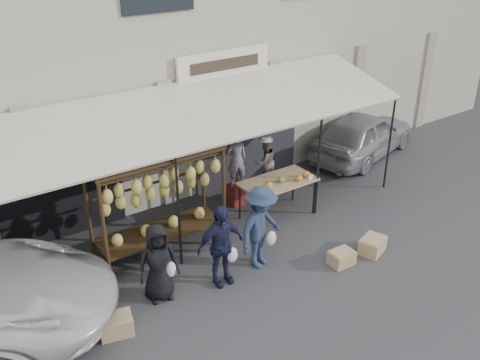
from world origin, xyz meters
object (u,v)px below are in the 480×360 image
Objects in this scene: customer_right at (261,227)px; crate_far at (116,325)px; crate_near_b at (372,245)px; produce_table at (279,182)px; crate_near_a at (341,258)px; customer_left at (158,263)px; customer_mid at (220,246)px; vendor_right at (265,161)px; sedan at (363,134)px; banana_rack at (158,187)px; vendor_left at (237,159)px.

crate_far is (-3.09, -0.21, -0.69)m from customer_right.
customer_right reaches higher than crate_near_b.
produce_table is 2.29m from crate_near_a.
crate_far is at bearing 171.93° from crate_near_b.
customer_mid is (1.14, -0.25, 0.06)m from customer_left.
vendor_right reaches higher than crate_far.
produce_table is at bearing 107.58° from crate_near_b.
customer_right is at bearing 100.27° from sedan.
customer_right reaches higher than crate_near_a.
crate_far is 9.04m from sedan.
customer_left is 2.79× the size of crate_far.
banana_rack is 7.11m from sedan.
banana_rack is 4.47m from crate_near_b.
banana_rack is 2.66m from crate_far.
customer_left is at bearing 92.44° from sedan.
vendor_left is 4.90m from crate_far.
vendor_left is 3.05m from customer_mid.
produce_table is 3.66m from customer_left.
crate_near_b is (3.58, -2.29, -1.41)m from banana_rack.
customer_mid is at bearing 63.81° from vendor_left.
vendor_right reaches higher than customer_left.
customer_left is 2.09m from customer_right.
vendor_right is 2.44× the size of crate_near_a.
customer_mid is at bearing 97.24° from sedan.
customer_mid is 3.03× the size of crate_far.
vendor_right is 0.68× the size of customer_right.
sedan is (5.49, 2.62, -0.21)m from customer_right.
customer_mid is 0.94m from customer_right.
vendor_left is 0.88× the size of customer_left.
vendor_left is at bearing 48.97° from customer_right.
sedan reaches higher than produce_table.
crate_far is at bearing 171.16° from crate_near_a.
vendor_right is at bearing 35.31° from customer_left.
vendor_right is 0.78× the size of customer_left.
customer_left is at bearing 24.81° from vendor_right.
crate_far is at bearing -174.83° from customer_mid.
vendor_left is at bearing 42.87° from customer_left.
crate_far is at bearing -161.87° from produce_table.
crate_near_b is 0.14× the size of sedan.
crate_far reaches higher than crate_near_a.
produce_table is 1.15m from vendor_left.
crate_near_a is 0.81m from crate_near_b.
produce_table is at bearing 87.26° from crate_near_a.
vendor_left is at bearing 78.86° from sedan.
customer_mid reaches higher than customer_left.
customer_left is at bearing -119.20° from banana_rack.
banana_rack is 5.47× the size of crate_near_a.
crate_near_b is at bearing -8.07° from crate_far.
customer_right reaches higher than sedan.
customer_right is 3.17× the size of crate_far.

